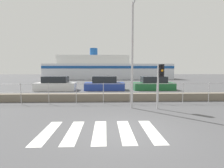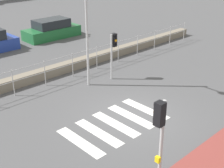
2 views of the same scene
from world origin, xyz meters
The scene contains 9 objects.
ground_plane centered at (0.00, 0.00, 0.00)m, with size 160.00×160.00×0.00m, color #4C4C4F.
sidewalk_brick centered at (0.00, -4.10, 0.06)m, with size 24.00×1.80×0.12m.
crosswalk centered at (-0.93, 0.00, 0.00)m, with size 4.05×2.40×0.01m.
seawall centered at (0.00, 6.03, 0.26)m, with size 24.95×0.55×0.52m.
harbor_fence centered at (0.00, 5.16, 0.85)m, with size 22.49×0.04×1.32m.
traffic_light_near centered at (-2.58, -3.39, 2.07)m, with size 0.34×0.32×2.87m.
traffic_light_far centered at (2.25, 3.45, 1.80)m, with size 0.34×0.32×2.45m.
streetlamp centered at (0.75, 3.43, 3.62)m, with size 0.32×1.36×5.78m.
parked_car_green centered at (4.44, 12.55, 0.61)m, with size 4.29×1.80×1.43m.
Camera 2 is at (-8.42, -7.67, 6.53)m, focal length 50.00 mm.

